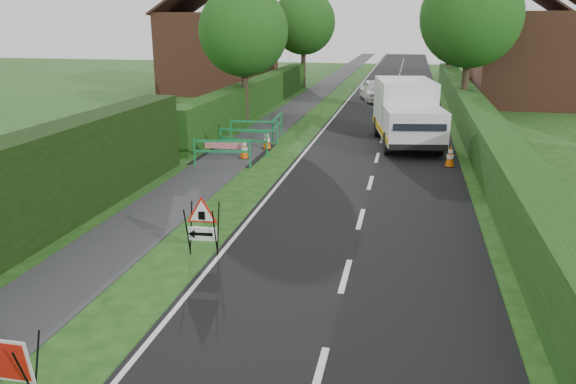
{
  "coord_description": "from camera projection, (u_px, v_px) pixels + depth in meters",
  "views": [
    {
      "loc": [
        3.55,
        -9.47,
        5.03
      ],
      "look_at": [
        0.86,
        3.03,
        1.09
      ],
      "focal_mm": 35.0,
      "sensor_mm": 36.0,
      "label": 1
    }
  ],
  "objects": [
    {
      "name": "ground",
      "position": [
        213.0,
        287.0,
        11.04
      ],
      "size": [
        120.0,
        120.0,
        0.0
      ],
      "primitive_type": "plane",
      "color": "#1A4112",
      "rests_on": "ground"
    },
    {
      "name": "traffic_cone_2",
      "position": [
        436.0,
        131.0,
        24.38
      ],
      "size": [
        0.38,
        0.38,
        0.79
      ],
      "color": "black",
      "rests_on": "ground"
    },
    {
      "name": "works_van",
      "position": [
        407.0,
        111.0,
        23.32
      ],
      "size": [
        3.13,
        5.98,
        2.6
      ],
      "rotation": [
        0.0,
        0.0,
        0.17
      ],
      "color": "silver",
      "rests_on": "ground"
    },
    {
      "name": "tree_ne",
      "position": [
        471.0,
        17.0,
        28.78
      ],
      "size": [
        5.2,
        5.2,
        7.79
      ],
      "color": "#2D2116",
      "rests_on": "ground"
    },
    {
      "name": "house_west",
      "position": [
        219.0,
        51.0,
        40.23
      ],
      "size": [
        7.5,
        7.4,
        7.88
      ],
      "color": "brown",
      "rests_on": "ground"
    },
    {
      "name": "ped_barrier_1",
      "position": [
        243.0,
        138.0,
        21.79
      ],
      "size": [
        2.09,
        0.66,
        1.0
      ],
      "rotation": [
        0.0,
        0.0,
        -0.15
      ],
      "color": "#167D40",
      "rests_on": "ground"
    },
    {
      "name": "tree_fe",
      "position": [
        451.0,
        30.0,
        44.01
      ],
      "size": [
        4.2,
        4.2,
        6.33
      ],
      "color": "#2D2116",
      "rests_on": "ground"
    },
    {
      "name": "traffic_cone_4",
      "position": [
        267.0,
        140.0,
        22.67
      ],
      "size": [
        0.38,
        0.38,
        0.79
      ],
      "color": "black",
      "rests_on": "ground"
    },
    {
      "name": "tree_nw",
      "position": [
        243.0,
        31.0,
        27.46
      ],
      "size": [
        4.4,
        4.4,
        6.7
      ],
      "color": "#2D2116",
      "rests_on": "ground"
    },
    {
      "name": "ped_barrier_2",
      "position": [
        254.0,
        128.0,
        23.72
      ],
      "size": [
        2.09,
        0.57,
        1.0
      ],
      "rotation": [
        0.0,
        0.0,
        0.11
      ],
      "color": "#167D40",
      "rests_on": "ground"
    },
    {
      "name": "house_east_b",
      "position": [
        515.0,
        46.0,
        47.01
      ],
      "size": [
        7.5,
        7.4,
        7.88
      ],
      "color": "brown",
      "rests_on": "ground"
    },
    {
      "name": "hatchback_car",
      "position": [
        375.0,
        90.0,
        36.11
      ],
      "size": [
        2.49,
        4.24,
        1.36
      ],
      "primitive_type": "imported",
      "rotation": [
        0.0,
        0.0,
        0.24
      ],
      "color": "white",
      "rests_on": "ground"
    },
    {
      "name": "ped_barrier_3",
      "position": [
        277.0,
        124.0,
        24.78
      ],
      "size": [
        0.42,
        2.07,
        1.0
      ],
      "rotation": [
        0.0,
        0.0,
        1.6
      ],
      "color": "#167D40",
      "rests_on": "ground"
    },
    {
      "name": "traffic_cone_1",
      "position": [
        443.0,
        138.0,
        23.03
      ],
      "size": [
        0.38,
        0.38,
        0.79
      ],
      "color": "black",
      "rests_on": "ground"
    },
    {
      "name": "hedge_east",
      "position": [
        475.0,
        139.0,
        24.68
      ],
      "size": [
        1.2,
        50.0,
        1.5
      ],
      "primitive_type": "cube",
      "color": "#14380F",
      "rests_on": "ground"
    },
    {
      "name": "ped_barrier_0",
      "position": [
        222.0,
        149.0,
        19.9
      ],
      "size": [
        2.09,
        0.66,
        1.0
      ],
      "rotation": [
        0.0,
        0.0,
        0.15
      ],
      "color": "#167D40",
      "rests_on": "ground"
    },
    {
      "name": "tree_fw",
      "position": [
        304.0,
        22.0,
        42.31
      ],
      "size": [
        4.8,
        4.8,
        7.24
      ],
      "color": "#2D2116",
      "rests_on": "ground"
    },
    {
      "name": "triangle_sign",
      "position": [
        201.0,
        222.0,
        12.26
      ],
      "size": [
        0.86,
        0.86,
        1.15
      ],
      "rotation": [
        0.0,
        0.0,
        0.09
      ],
      "color": "black",
      "rests_on": "ground"
    },
    {
      "name": "traffic_cone_3",
      "position": [
        244.0,
        148.0,
        21.09
      ],
      "size": [
        0.38,
        0.38,
        0.79
      ],
      "color": "black",
      "rests_on": "ground"
    },
    {
      "name": "road_surface",
      "position": [
        396.0,
        88.0,
        43.24
      ],
      "size": [
        6.0,
        90.0,
        0.02
      ],
      "primitive_type": "cube",
      "color": "black",
      "rests_on": "ground"
    },
    {
      "name": "hedge_west_far",
      "position": [
        258.0,
        110.0,
        32.6
      ],
      "size": [
        1.0,
        24.0,
        1.8
      ],
      "primitive_type": "cube",
      "color": "#14380F",
      "rests_on": "ground"
    },
    {
      "name": "traffic_cone_0",
      "position": [
        450.0,
        156.0,
        19.91
      ],
      "size": [
        0.38,
        0.38,
        0.79
      ],
      "color": "black",
      "rests_on": "ground"
    },
    {
      "name": "house_east_a",
      "position": [
        537.0,
        56.0,
        34.13
      ],
      "size": [
        7.5,
        7.4,
        7.88
      ],
      "color": "brown",
      "rests_on": "ground"
    },
    {
      "name": "redwhite_plank",
      "position": [
        225.0,
        157.0,
        21.47
      ],
      "size": [
        1.5,
        0.15,
        0.25
      ],
      "primitive_type": "cube",
      "rotation": [
        0.0,
        0.0,
        0.07
      ],
      "color": "red",
      "rests_on": "ground"
    },
    {
      "name": "footpath",
      "position": [
        325.0,
        86.0,
        44.34
      ],
      "size": [
        2.0,
        90.0,
        0.02
      ],
      "primitive_type": "cube",
      "color": "#2D2D30",
      "rests_on": "ground"
    }
  ]
}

